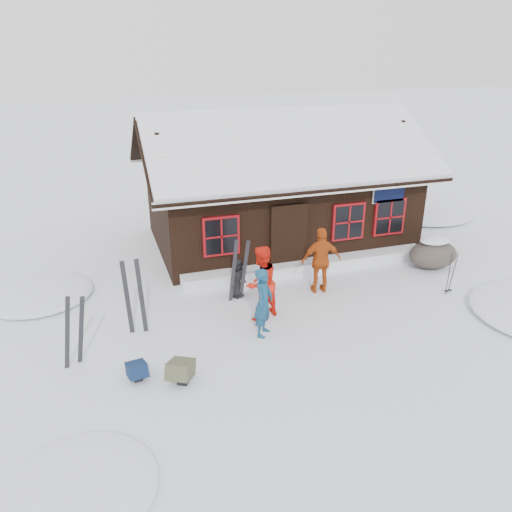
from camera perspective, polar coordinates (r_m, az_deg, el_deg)
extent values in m
plane|color=white|center=(12.53, 3.89, -6.69)|extent=(120.00, 120.00, 0.00)
cube|color=black|center=(16.84, 2.44, 5.87)|extent=(8.00, 5.00, 2.50)
cube|color=black|center=(15.00, 4.58, 11.97)|extent=(8.90, 3.14, 1.88)
cube|color=black|center=(17.72, 0.85, 13.72)|extent=(8.90, 3.14, 1.88)
cube|color=white|center=(14.98, 4.60, 12.50)|extent=(8.72, 3.07, 1.86)
cube|color=white|center=(17.70, 0.85, 14.17)|extent=(8.72, 3.07, 1.86)
cube|color=white|center=(16.22, 2.62, 15.95)|extent=(8.81, 0.22, 0.14)
cube|color=silver|center=(13.89, 6.81, 7.30)|extent=(8.90, 0.10, 0.20)
cube|color=black|center=(14.47, 3.72, 1.89)|extent=(1.00, 0.10, 2.00)
cube|color=black|center=(15.52, 15.01, 7.08)|extent=(1.00, 0.06, 0.60)
cube|color=maroon|center=(13.76, -4.01, 2.30)|extent=(1.04, 0.10, 1.14)
cube|color=black|center=(13.72, -3.96, 2.25)|extent=(0.90, 0.04, 1.00)
cube|color=maroon|center=(15.12, 10.49, 3.89)|extent=(1.04, 0.10, 1.14)
cube|color=black|center=(15.08, 10.56, 3.84)|extent=(0.90, 0.04, 1.00)
cube|color=maroon|center=(15.81, 14.98, 4.34)|extent=(1.04, 0.10, 1.14)
cube|color=black|center=(15.78, 15.06, 4.29)|extent=(0.90, 0.04, 1.00)
cube|color=white|center=(14.83, 6.08, -1.10)|extent=(7.60, 0.60, 0.35)
ellipsoid|color=white|center=(14.57, -23.49, -4.24)|extent=(2.80, 2.80, 0.34)
ellipsoid|color=white|center=(8.70, -19.58, -24.06)|extent=(2.40, 2.40, 0.29)
ellipsoid|color=white|center=(21.09, 18.24, 4.70)|extent=(4.00, 4.00, 0.48)
imported|color=navy|center=(11.31, 0.86, -5.32)|extent=(0.68, 0.72, 1.66)
imported|color=red|center=(11.94, 0.56, -3.12)|extent=(1.14, 1.05, 1.87)
imported|color=#B64712|center=(13.35, 7.46, -0.51)|extent=(1.13, 0.60, 1.83)
imported|color=black|center=(13.14, -2.16, -2.54)|extent=(0.62, 0.55, 1.07)
ellipsoid|color=#524941|center=(15.85, 19.57, 0.17)|extent=(1.49, 1.11, 0.82)
ellipsoid|color=white|center=(15.72, 19.73, 1.34)|extent=(0.94, 0.68, 0.21)
cube|color=black|center=(10.98, -20.76, -8.29)|extent=(0.32, 0.18, 1.62)
cube|color=black|center=(10.98, -19.36, -8.06)|extent=(0.35, 0.13, 1.62)
cube|color=black|center=(11.69, -14.49, -4.76)|extent=(0.17, 0.06, 1.89)
cube|color=black|center=(11.70, -12.97, -4.59)|extent=(0.17, 0.06, 1.89)
cube|color=black|center=(12.87, -2.58, -1.79)|extent=(0.32, 0.11, 1.71)
cube|color=black|center=(12.91, -1.35, -1.70)|extent=(0.29, 0.17, 1.71)
cylinder|color=black|center=(14.23, 21.17, -1.97)|extent=(0.09, 0.11, 1.21)
cylinder|color=black|center=(14.31, 21.57, -1.90)|extent=(0.09, 0.11, 1.21)
cube|color=#102245|center=(10.54, -13.43, -12.80)|extent=(0.44, 0.54, 0.27)
cube|color=#4C4C36|center=(10.31, -8.59, -13.05)|extent=(0.69, 0.75, 0.33)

